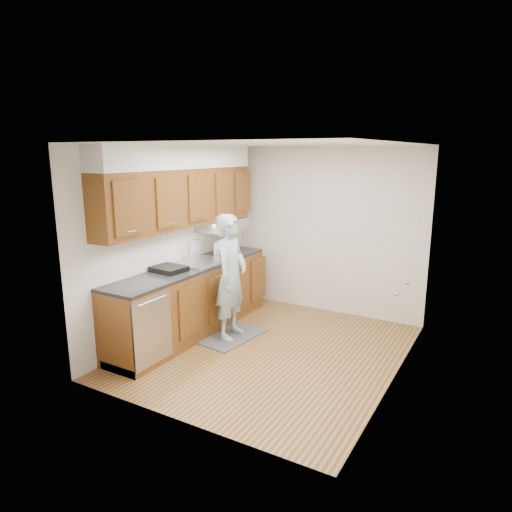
{
  "coord_description": "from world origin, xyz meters",
  "views": [
    {
      "loc": [
        2.47,
        -4.65,
        2.42
      ],
      "look_at": [
        -0.35,
        0.25,
        1.12
      ],
      "focal_mm": 32.0,
      "sensor_mm": 36.0,
      "label": 1
    }
  ],
  "objects_px": {
    "person": "(231,269)",
    "soap_bottle_b": "(229,248)",
    "soda_can": "(231,255)",
    "dish_rack": "(169,269)",
    "soap_bottle_c": "(224,250)",
    "soap_bottle_a": "(217,247)",
    "steel_can": "(218,254)"
  },
  "relations": [
    {
      "from": "soap_bottle_a",
      "to": "soda_can",
      "type": "xyz_separation_m",
      "value": [
        0.29,
        -0.07,
        -0.07
      ]
    },
    {
      "from": "soap_bottle_c",
      "to": "soda_can",
      "type": "bearing_deg",
      "value": -39.09
    },
    {
      "from": "soap_bottle_a",
      "to": "soap_bottle_b",
      "type": "height_order",
      "value": "soap_bottle_a"
    },
    {
      "from": "soap_bottle_b",
      "to": "soap_bottle_c",
      "type": "height_order",
      "value": "soap_bottle_b"
    },
    {
      "from": "person",
      "to": "steel_can",
      "type": "relative_size",
      "value": 17.47
    },
    {
      "from": "soap_bottle_b",
      "to": "soap_bottle_c",
      "type": "xyz_separation_m",
      "value": [
        -0.04,
        -0.06,
        -0.01
      ]
    },
    {
      "from": "steel_can",
      "to": "dish_rack",
      "type": "xyz_separation_m",
      "value": [
        -0.09,
        -0.97,
        -0.02
      ]
    },
    {
      "from": "soap_bottle_b",
      "to": "soda_can",
      "type": "relative_size",
      "value": 1.57
    },
    {
      "from": "soap_bottle_a",
      "to": "soap_bottle_c",
      "type": "height_order",
      "value": "soap_bottle_a"
    },
    {
      "from": "person",
      "to": "soda_can",
      "type": "height_order",
      "value": "person"
    },
    {
      "from": "soap_bottle_b",
      "to": "soap_bottle_c",
      "type": "relative_size",
      "value": 1.18
    },
    {
      "from": "soap_bottle_a",
      "to": "steel_can",
      "type": "height_order",
      "value": "soap_bottle_a"
    },
    {
      "from": "soda_can",
      "to": "dish_rack",
      "type": "distance_m",
      "value": 1.0
    },
    {
      "from": "person",
      "to": "steel_can",
      "type": "xyz_separation_m",
      "value": [
        -0.52,
        0.47,
        0.05
      ]
    },
    {
      "from": "soda_can",
      "to": "person",
      "type": "bearing_deg",
      "value": -57.0
    },
    {
      "from": "dish_rack",
      "to": "soap_bottle_b",
      "type": "bearing_deg",
      "value": 90.89
    },
    {
      "from": "soap_bottle_b",
      "to": "steel_can",
      "type": "distance_m",
      "value": 0.24
    },
    {
      "from": "person",
      "to": "dish_rack",
      "type": "height_order",
      "value": "person"
    },
    {
      "from": "soap_bottle_b",
      "to": "dish_rack",
      "type": "height_order",
      "value": "soap_bottle_b"
    },
    {
      "from": "person",
      "to": "soap_bottle_a",
      "type": "distance_m",
      "value": 0.8
    },
    {
      "from": "soap_bottle_a",
      "to": "steel_can",
      "type": "relative_size",
      "value": 2.36
    },
    {
      "from": "soda_can",
      "to": "dish_rack",
      "type": "xyz_separation_m",
      "value": [
        -0.31,
        -0.95,
        -0.03
      ]
    },
    {
      "from": "soap_bottle_c",
      "to": "soap_bottle_b",
      "type": "bearing_deg",
      "value": 53.68
    },
    {
      "from": "soda_can",
      "to": "dish_rack",
      "type": "relative_size",
      "value": 0.29
    },
    {
      "from": "soap_bottle_c",
      "to": "steel_can",
      "type": "bearing_deg",
      "value": -85.66
    },
    {
      "from": "soap_bottle_b",
      "to": "dish_rack",
      "type": "xyz_separation_m",
      "value": [
        -0.12,
        -1.2,
        -0.06
      ]
    },
    {
      "from": "person",
      "to": "soap_bottle_c",
      "type": "xyz_separation_m",
      "value": [
        -0.53,
        0.65,
        0.07
      ]
    },
    {
      "from": "person",
      "to": "soap_bottle_b",
      "type": "relative_size",
      "value": 10.25
    },
    {
      "from": "soap_bottle_b",
      "to": "soda_can",
      "type": "xyz_separation_m",
      "value": [
        0.19,
        -0.25,
        -0.03
      ]
    },
    {
      "from": "soap_bottle_c",
      "to": "person",
      "type": "bearing_deg",
      "value": -50.6
    },
    {
      "from": "soap_bottle_b",
      "to": "steel_can",
      "type": "relative_size",
      "value": 1.71
    },
    {
      "from": "person",
      "to": "soap_bottle_a",
      "type": "xyz_separation_m",
      "value": [
        -0.58,
        0.53,
        0.12
      ]
    }
  ]
}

